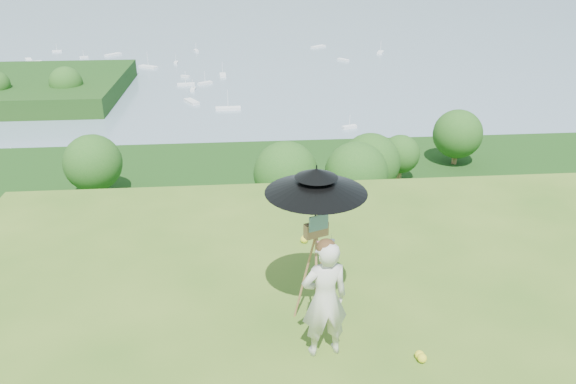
{
  "coord_description": "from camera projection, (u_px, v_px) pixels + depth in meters",
  "views": [
    {
      "loc": [
        -2.13,
        -3.97,
        4.66
      ],
      "look_at": [
        -1.39,
        4.56,
        0.86
      ],
      "focal_mm": 35.0,
      "sensor_mm": 36.0,
      "label": 1
    }
  ],
  "objects": [
    {
      "name": "painter",
      "position": [
        325.0,
        299.0,
        6.68
      ],
      "size": [
        0.62,
        0.46,
        1.57
      ],
      "primitive_type": "imported",
      "rotation": [
        0.0,
        0.0,
        3.3
      ],
      "color": "silver",
      "rests_on": "ground"
    },
    {
      "name": "bay_water",
      "position": [
        243.0,
        43.0,
        238.07
      ],
      "size": [
        700.0,
        700.0,
        0.0
      ],
      "primitive_type": "plane",
      "color": "slate",
      "rests_on": "ground"
    },
    {
      "name": "slope_trees",
      "position": [
        272.0,
        220.0,
        43.63
      ],
      "size": [
        110.0,
        50.0,
        6.0
      ],
      "primitive_type": null,
      "color": "#185118",
      "rests_on": "forest_slope"
    },
    {
      "name": "sun_umbrella",
      "position": [
        316.0,
        200.0,
        6.85
      ],
      "size": [
        1.59,
        1.59,
        0.91
      ],
      "primitive_type": null,
      "rotation": [
        0.0,
        0.0,
        0.32
      ],
      "color": "black",
      "rests_on": "field_easel"
    },
    {
      "name": "moored_boats",
      "position": [
        205.0,
        86.0,
        164.98
      ],
      "size": [
        140.0,
        140.0,
        0.7
      ],
      "primitive_type": null,
      "color": "white",
      "rests_on": "bay_water"
    },
    {
      "name": "forest_slope",
      "position": [
        274.0,
        362.0,
        49.3
      ],
      "size": [
        140.0,
        56.0,
        22.0
      ],
      "primitive_type": "cube",
      "color": "#123D10",
      "rests_on": "bay_water"
    },
    {
      "name": "painter_cap",
      "position": [
        326.0,
        245.0,
        6.38
      ],
      "size": [
        0.28,
        0.32,
        0.1
      ],
      "primitive_type": null,
      "rotation": [
        0.0,
        0.0,
        0.26
      ],
      "color": "#C6706D",
      "rests_on": "painter"
    },
    {
      "name": "field_easel",
      "position": [
        315.0,
        270.0,
        7.22
      ],
      "size": [
        0.8,
        0.8,
        1.62
      ],
      "primitive_type": null,
      "rotation": [
        0.0,
        0.0,
        0.39
      ],
      "color": "#95643E",
      "rests_on": "ground"
    },
    {
      "name": "harbor_town",
      "position": [
        257.0,
        187.0,
        85.94
      ],
      "size": [
        110.0,
        22.0,
        5.0
      ],
      "primitive_type": null,
      "color": "silver",
      "rests_on": "shoreline_tier"
    },
    {
      "name": "shoreline_tier",
      "position": [
        258.0,
        225.0,
        88.57
      ],
      "size": [
        170.0,
        28.0,
        8.0
      ],
      "primitive_type": "cube",
      "color": "#685E53",
      "rests_on": "bay_water"
    }
  ]
}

